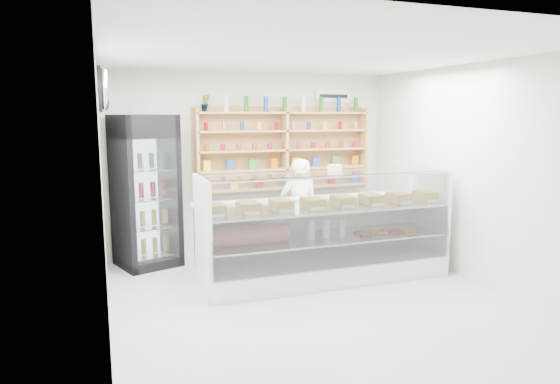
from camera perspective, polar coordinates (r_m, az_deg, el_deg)
name	(u,v)px	position (r m, az deg, el deg)	size (l,w,h in m)	color
room	(315,183)	(5.60, 4.03, 1.06)	(5.00, 5.00, 5.00)	#B6B5BB
display_counter	(324,250)	(6.66, 5.02, -6.61)	(3.27, 0.98, 1.42)	white
shop_worker	(299,211)	(7.29, 2.18, -2.14)	(0.56, 0.37, 1.53)	white
drinks_cooler	(145,191)	(7.31, -15.13, 0.10)	(0.98, 0.96, 2.15)	black
wall_shelving	(285,150)	(7.93, 0.53, 4.81)	(2.84, 0.28, 1.33)	tan
potted_plant	(205,103)	(7.57, -8.52, 10.04)	(0.14, 0.11, 0.26)	#1E6626
security_mirror	(104,89)	(6.28, -19.45, 11.03)	(0.15, 0.50, 0.50)	silver
wall_sign	(333,96)	(8.38, 6.11, 10.84)	(0.62, 0.03, 0.20)	white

